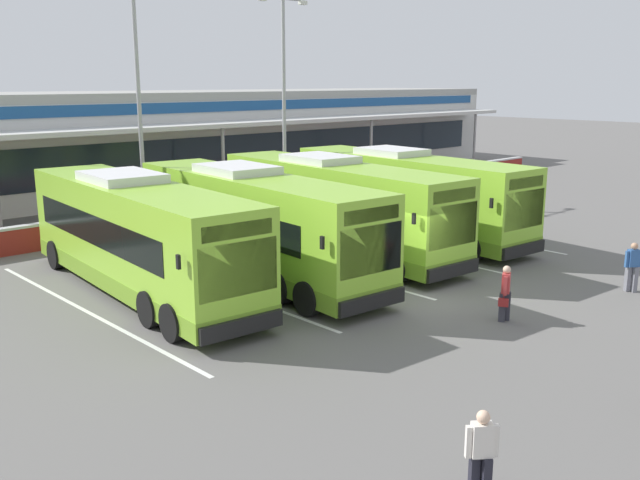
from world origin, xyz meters
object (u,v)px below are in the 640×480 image
(coach_bus_left_centre, at_px, (253,225))
(pedestrian_near_bin, at_px, (481,454))
(lamp_post_east, at_px, (284,88))
(coach_bus_leftmost, at_px, (138,238))
(coach_bus_right_centre, at_px, (406,196))
(pedestrian_with_handbag, at_px, (505,292))
(lamp_post_centre, at_px, (138,89))
(pedestrian_in_dark_coat, at_px, (632,265))
(coach_bus_centre, at_px, (335,208))

(coach_bus_left_centre, xyz_separation_m, pedestrian_near_bin, (-5.74, -13.17, -0.91))
(lamp_post_east, bearing_deg, coach_bus_leftmost, -146.53)
(coach_bus_leftmost, height_order, coach_bus_left_centre, same)
(coach_bus_right_centre, height_order, pedestrian_near_bin, coach_bus_right_centre)
(pedestrian_with_handbag, distance_m, lamp_post_centre, 20.76)
(coach_bus_left_centre, height_order, lamp_post_east, lamp_post_east)
(pedestrian_in_dark_coat, relative_size, lamp_post_east, 0.15)
(coach_bus_right_centre, relative_size, lamp_post_centre, 1.12)
(coach_bus_right_centre, xyz_separation_m, pedestrian_near_bin, (-14.40, -13.48, -0.91))
(lamp_post_centre, bearing_deg, pedestrian_near_bin, -107.89)
(pedestrian_with_handbag, xyz_separation_m, pedestrian_near_bin, (-7.89, -4.47, 0.02))
(coach_bus_right_centre, distance_m, lamp_post_centre, 13.56)
(coach_bus_centre, distance_m, lamp_post_centre, 12.03)
(coach_bus_right_centre, bearing_deg, pedestrian_in_dark_coat, -95.89)
(coach_bus_leftmost, height_order, pedestrian_in_dark_coat, coach_bus_leftmost)
(lamp_post_east, bearing_deg, pedestrian_in_dark_coat, -97.53)
(pedestrian_near_bin, bearing_deg, lamp_post_centre, 72.11)
(coach_bus_left_centre, height_order, lamp_post_centre, lamp_post_centre)
(coach_bus_left_centre, xyz_separation_m, pedestrian_with_handbag, (2.15, -8.70, -0.93))
(coach_bus_centre, height_order, pedestrian_near_bin, coach_bus_centre)
(coach_bus_leftmost, bearing_deg, coach_bus_centre, -3.47)
(coach_bus_left_centre, bearing_deg, coach_bus_leftmost, 166.81)
(coach_bus_left_centre, xyz_separation_m, pedestrian_in_dark_coat, (7.60, -9.97, -0.91))
(pedestrian_near_bin, height_order, lamp_post_centre, lamp_post_centre)
(coach_bus_leftmost, height_order, coach_bus_centre, same)
(coach_bus_leftmost, relative_size, pedestrian_with_handbag, 7.60)
(pedestrian_in_dark_coat, xyz_separation_m, pedestrian_near_bin, (-13.34, -3.20, 0.00))
(coach_bus_left_centre, relative_size, coach_bus_right_centre, 1.00)
(coach_bus_left_centre, height_order, pedestrian_in_dark_coat, coach_bus_left_centre)
(coach_bus_leftmost, bearing_deg, coach_bus_right_centre, -2.74)
(pedestrian_in_dark_coat, bearing_deg, coach_bus_left_centre, 127.31)
(pedestrian_near_bin, xyz_separation_m, lamp_post_east, (16.02, 23.47, 5.42))
(coach_bus_leftmost, relative_size, lamp_post_east, 1.12)
(pedestrian_near_bin, xyz_separation_m, lamp_post_centre, (7.91, 24.51, 5.42))
(coach_bus_left_centre, distance_m, coach_bus_right_centre, 8.66)
(coach_bus_centre, relative_size, pedestrian_near_bin, 7.60)
(coach_bus_left_centre, bearing_deg, coach_bus_right_centre, 2.09)
(coach_bus_left_centre, height_order, pedestrian_near_bin, coach_bus_left_centre)
(coach_bus_left_centre, relative_size, pedestrian_with_handbag, 7.60)
(lamp_post_east, bearing_deg, pedestrian_with_handbag, -113.15)
(coach_bus_left_centre, relative_size, lamp_post_east, 1.12)
(coach_bus_centre, bearing_deg, coach_bus_leftmost, 176.53)
(coach_bus_leftmost, height_order, pedestrian_with_handbag, coach_bus_leftmost)
(pedestrian_with_handbag, bearing_deg, coach_bus_leftmost, 122.28)
(pedestrian_in_dark_coat, height_order, lamp_post_east, lamp_post_east)
(coach_bus_left_centre, bearing_deg, pedestrian_in_dark_coat, -52.69)
(pedestrian_with_handbag, xyz_separation_m, lamp_post_east, (8.12, 19.00, 5.43))
(coach_bus_left_centre, bearing_deg, lamp_post_east, 45.08)
(coach_bus_left_centre, relative_size, coach_bus_centre, 1.00)
(coach_bus_centre, height_order, lamp_post_centre, lamp_post_centre)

